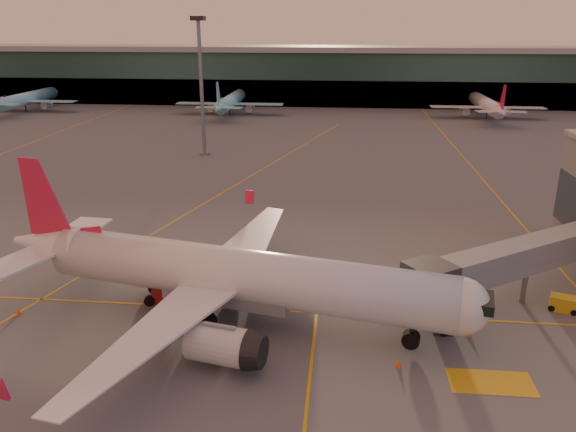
{
  "coord_description": "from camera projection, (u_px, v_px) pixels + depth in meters",
  "views": [
    {
      "loc": [
        6.85,
        -39.44,
        24.45
      ],
      "look_at": [
        1.28,
        16.61,
        5.0
      ],
      "focal_mm": 35.0,
      "sensor_mm": 36.0,
      "label": 1
    }
  ],
  "objects": [
    {
      "name": "distant_aircraft_row",
      "position": [
        133.0,
        112.0,
        161.73
      ],
      "size": [
        225.0,
        34.0,
        13.0
      ],
      "color": "#85D2DF",
      "rests_on": "ground"
    },
    {
      "name": "cone_nose",
      "position": [
        468.0,
        332.0,
        46.19
      ],
      "size": [
        0.5,
        0.5,
        0.63
      ],
      "color": "#EF4D0C",
      "rests_on": "ground"
    },
    {
      "name": "taxi_markings",
      "position": [
        251.0,
        187.0,
        88.25
      ],
      "size": [
        100.12,
        173.0,
        0.01
      ],
      "color": "gold",
      "rests_on": "ground"
    },
    {
      "name": "gpu_cart",
      "position": [
        563.0,
        304.0,
        50.12
      ],
      "size": [
        2.68,
        2.13,
        1.37
      ],
      "rotation": [
        0.0,
        0.0,
        -0.36
      ],
      "color": "gold",
      "rests_on": "ground"
    },
    {
      "name": "mast_west_near",
      "position": [
        201.0,
        77.0,
        104.82
      ],
      "size": [
        2.4,
        2.4,
        25.6
      ],
      "color": "slate",
      "rests_on": "ground"
    },
    {
      "name": "main_airplane",
      "position": [
        227.0,
        276.0,
        47.33
      ],
      "size": [
        42.88,
        38.99,
        13.05
      ],
      "rotation": [
        0.0,
        0.0,
        -0.21
      ],
      "color": "silver",
      "rests_on": "ground"
    },
    {
      "name": "terminal",
      "position": [
        323.0,
        75.0,
        176.23
      ],
      "size": [
        400.0,
        20.0,
        17.6
      ],
      "color": "#19382D",
      "rests_on": "ground"
    },
    {
      "name": "jet_bridge",
      "position": [
        540.0,
        254.0,
        51.14
      ],
      "size": [
        24.45,
        18.24,
        6.28
      ],
      "color": "slate",
      "rests_on": "ground"
    },
    {
      "name": "cone_tail",
      "position": [
        18.0,
        311.0,
        49.53
      ],
      "size": [
        0.5,
        0.5,
        0.64
      ],
      "color": "#EF4D0C",
      "rests_on": "ground"
    },
    {
      "name": "catering_truck",
      "position": [
        168.0,
        272.0,
        51.65
      ],
      "size": [
        6.54,
        3.74,
        4.78
      ],
      "rotation": [
        0.0,
        0.0,
        0.18
      ],
      "color": "#A41817",
      "rests_on": "ground"
    },
    {
      "name": "ground",
      "position": [
        252.0,
        339.0,
        45.72
      ],
      "size": [
        600.0,
        600.0,
        0.0
      ],
      "primitive_type": "plane",
      "color": "#4C4F54",
      "rests_on": "ground"
    },
    {
      "name": "cone_fwd",
      "position": [
        399.0,
        363.0,
        42.03
      ],
      "size": [
        0.44,
        0.44,
        0.57
      ],
      "color": "#EF4D0C",
      "rests_on": "ground"
    },
    {
      "name": "cone_wing_left",
      "position": [
        244.0,
        244.0,
        64.78
      ],
      "size": [
        0.47,
        0.47,
        0.6
      ],
      "color": "#EF4D0C",
      "rests_on": "ground"
    }
  ]
}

